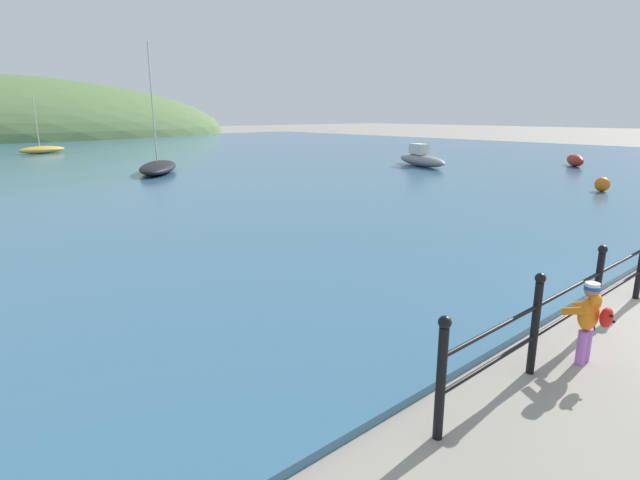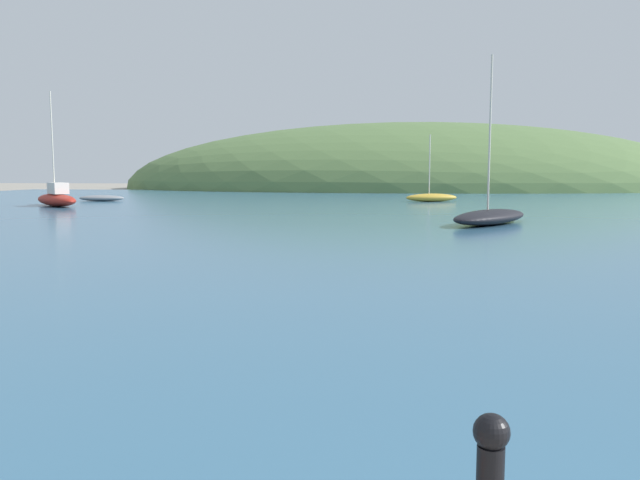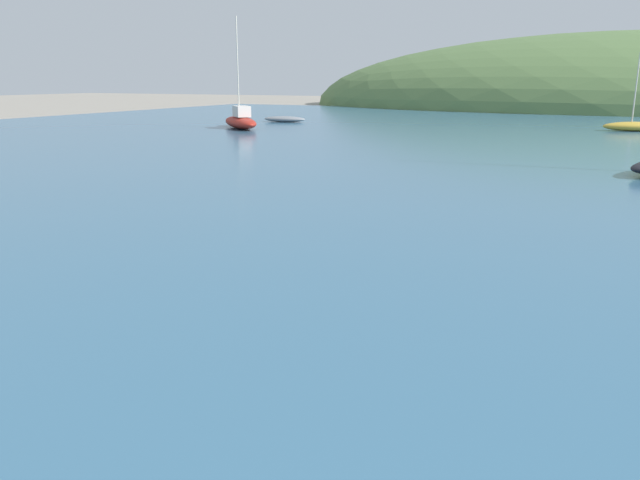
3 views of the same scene
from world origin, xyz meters
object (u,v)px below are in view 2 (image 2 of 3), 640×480
object	(u,v)px
boat_green_fishing	(57,198)
boat_far_left	(102,198)
boat_red_dinghy	(490,216)
boat_blue_hull	(431,197)

from	to	relation	value
boat_green_fishing	boat_far_left	bearing A→B (deg)	92.62
boat_red_dinghy	boat_far_left	size ratio (longest dim) A/B	1.99
boat_blue_hull	boat_far_left	xyz separation A→B (m)	(-20.92, -1.69, -0.09)
boat_green_fishing	boat_blue_hull	size ratio (longest dim) A/B	1.49
boat_green_fishing	boat_blue_hull	distance (m)	21.99
boat_blue_hull	boat_far_left	distance (m)	20.99
boat_green_fishing	boat_blue_hull	bearing A→B (deg)	20.05
boat_blue_hull	boat_red_dinghy	size ratio (longest dim) A/B	0.70
boat_far_left	boat_green_fishing	bearing A→B (deg)	-87.38
boat_red_dinghy	boat_far_left	distance (m)	26.71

